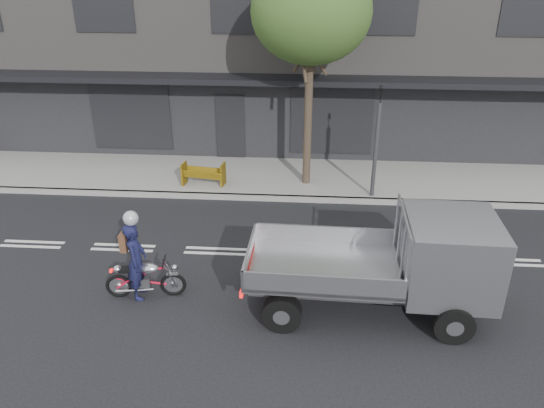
{
  "coord_description": "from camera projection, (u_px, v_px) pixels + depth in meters",
  "views": [
    {
      "loc": [
        2.23,
        -11.38,
        6.9
      ],
      "look_at": [
        1.38,
        0.5,
        1.13
      ],
      "focal_mm": 35.0,
      "sensor_mm": 36.0,
      "label": 1
    }
  ],
  "objects": [
    {
      "name": "rider",
      "position": [
        136.0,
        261.0,
        11.29
      ],
      "size": [
        0.5,
        0.69,
        1.77
      ],
      "primitive_type": "imported",
      "rotation": [
        0.0,
        0.0,
        1.69
      ],
      "color": "#141639",
      "rests_on": "ground"
    },
    {
      "name": "sidewalk",
      "position": [
        240.0,
        176.0,
        17.56
      ],
      "size": [
        32.0,
        3.2,
        0.15
      ],
      "primitive_type": "cube",
      "color": "gray",
      "rests_on": "ground"
    },
    {
      "name": "motorcycle",
      "position": [
        145.0,
        278.0,
        11.47
      ],
      "size": [
        1.74,
        0.51,
        0.9
      ],
      "rotation": [
        0.0,
        0.0,
        0.12
      ],
      "color": "black",
      "rests_on": "ground"
    },
    {
      "name": "construction_barrier",
      "position": [
        202.0,
        176.0,
        16.44
      ],
      "size": [
        1.39,
        0.74,
        0.74
      ],
      "primitive_type": null,
      "rotation": [
        0.0,
        0.0,
        -0.16
      ],
      "color": "#DDA50B",
      "rests_on": "sidewalk"
    },
    {
      "name": "traffic_light_pole",
      "position": [
        376.0,
        148.0,
        15.39
      ],
      "size": [
        0.12,
        0.12,
        3.5
      ],
      "color": "#2D2D30",
      "rests_on": "ground"
    },
    {
      "name": "building_main",
      "position": [
        258.0,
        26.0,
        21.77
      ],
      "size": [
        26.0,
        10.0,
        8.0
      ],
      "primitive_type": "cube",
      "color": "slate",
      "rests_on": "ground"
    },
    {
      "name": "ground",
      "position": [
        216.0,
        251.0,
        13.37
      ],
      "size": [
        80.0,
        80.0,
        0.0
      ],
      "primitive_type": "plane",
      "color": "black",
      "rests_on": "ground"
    },
    {
      "name": "kerb",
      "position": [
        233.0,
        197.0,
        16.12
      ],
      "size": [
        32.0,
        0.2,
        0.15
      ],
      "primitive_type": "cube",
      "color": "gray",
      "rests_on": "ground"
    },
    {
      "name": "street_tree",
      "position": [
        311.0,
        13.0,
        14.7
      ],
      "size": [
        3.4,
        3.4,
        6.74
      ],
      "color": "#382B21",
      "rests_on": "ground"
    },
    {
      "name": "flatbed_ute",
      "position": [
        425.0,
        258.0,
        10.6
      ],
      "size": [
        4.97,
        2.17,
        2.28
      ],
      "rotation": [
        0.0,
        0.0,
        -0.03
      ],
      "color": "black",
      "rests_on": "ground"
    }
  ]
}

